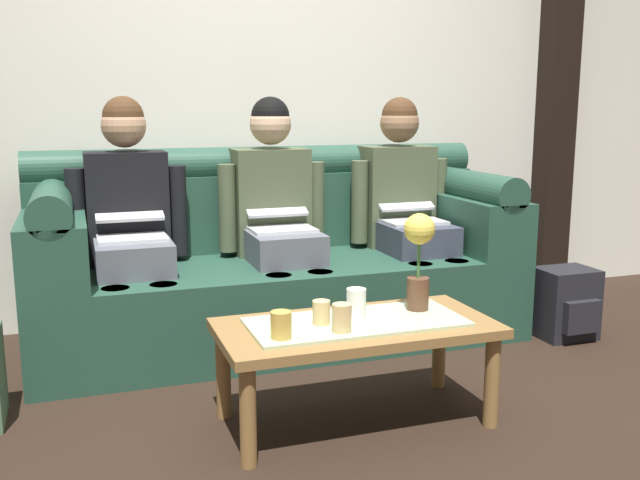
% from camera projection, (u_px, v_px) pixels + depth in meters
% --- Properties ---
extents(ground_plane, '(14.00, 14.00, 0.00)m').
position_uv_depth(ground_plane, '(364.00, 431.00, 2.61)').
color(ground_plane, black).
extents(back_wall_patterned, '(6.00, 0.12, 2.90)m').
position_uv_depth(back_wall_patterned, '(249.00, 55.00, 3.92)').
color(back_wall_patterned, silver).
rests_on(back_wall_patterned, ground_plane).
extents(timber_pillar, '(0.20, 0.20, 2.90)m').
position_uv_depth(timber_pillar, '(557.00, 61.00, 4.44)').
color(timber_pillar, black).
rests_on(timber_pillar, ground_plane).
extents(couch, '(2.39, 0.88, 0.96)m').
position_uv_depth(couch, '(277.00, 266.00, 3.63)').
color(couch, '#234738').
rests_on(couch, ground_plane).
extents(person_left, '(0.56, 0.67, 1.22)m').
position_uv_depth(person_left, '(130.00, 218.00, 3.34)').
color(person_left, '#595B66').
rests_on(person_left, ground_plane).
extents(person_middle, '(0.56, 0.67, 1.22)m').
position_uv_depth(person_middle, '(276.00, 210.00, 3.57)').
color(person_middle, '#595B66').
rests_on(person_middle, ground_plane).
extents(person_right, '(0.56, 0.67, 1.22)m').
position_uv_depth(person_right, '(405.00, 204.00, 3.80)').
color(person_right, '#383D4C').
rests_on(person_right, ground_plane).
extents(coffee_table, '(1.02, 0.50, 0.40)m').
position_uv_depth(coffee_table, '(356.00, 336.00, 2.63)').
color(coffee_table, olive).
rests_on(coffee_table, ground_plane).
extents(flower_vase, '(0.12, 0.12, 0.38)m').
position_uv_depth(flower_vase, '(419.00, 252.00, 2.72)').
color(flower_vase, brown).
rests_on(flower_vase, coffee_table).
extents(cup_near_left, '(0.07, 0.07, 0.09)m').
position_uv_depth(cup_near_left, '(281.00, 325.00, 2.41)').
color(cup_near_left, gold).
rests_on(cup_near_left, coffee_table).
extents(cup_near_right, '(0.07, 0.07, 0.11)m').
position_uv_depth(cup_near_right, '(356.00, 303.00, 2.65)').
color(cup_near_right, white).
rests_on(cup_near_right, coffee_table).
extents(cup_far_center, '(0.07, 0.07, 0.10)m').
position_uv_depth(cup_far_center, '(342.00, 318.00, 2.48)').
color(cup_far_center, '#DBB77A').
rests_on(cup_far_center, coffee_table).
extents(cup_far_left, '(0.06, 0.06, 0.09)m').
position_uv_depth(cup_far_left, '(321.00, 312.00, 2.57)').
color(cup_far_left, '#DBB77A').
rests_on(cup_far_left, coffee_table).
extents(backpack_right, '(0.28, 0.27, 0.36)m').
position_uv_depth(backpack_right, '(566.00, 304.00, 3.64)').
color(backpack_right, black).
rests_on(backpack_right, ground_plane).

